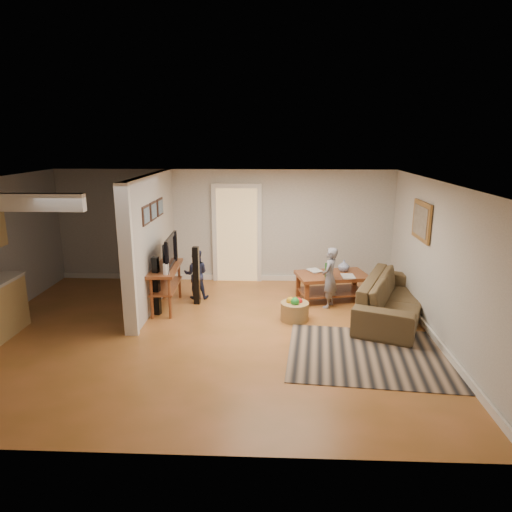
{
  "coord_description": "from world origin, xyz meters",
  "views": [
    {
      "loc": [
        1.15,
        -6.99,
        3.16
      ],
      "look_at": [
        0.81,
        0.94,
        1.1
      ],
      "focal_mm": 32.0,
      "sensor_mm": 36.0,
      "label": 1
    }
  ],
  "objects_px": {
    "tv_console": "(166,271)",
    "speaker_right": "(196,276)",
    "coffee_table": "(333,279)",
    "toy_basket": "(295,310)",
    "toddler": "(197,298)",
    "speaker_left": "(157,286)",
    "sofa": "(392,317)",
    "child": "(328,307)"
  },
  "relations": [
    {
      "from": "sofa",
      "to": "speaker_left",
      "type": "relative_size",
      "value": 2.3
    },
    {
      "from": "coffee_table",
      "to": "tv_console",
      "type": "bearing_deg",
      "value": -169.59
    },
    {
      "from": "toy_basket",
      "to": "toddler",
      "type": "xyz_separation_m",
      "value": [
        -1.94,
        1.08,
        -0.18
      ]
    },
    {
      "from": "toy_basket",
      "to": "toddler",
      "type": "distance_m",
      "value": 2.23
    },
    {
      "from": "coffee_table",
      "to": "tv_console",
      "type": "distance_m",
      "value": 3.27
    },
    {
      "from": "tv_console",
      "to": "speaker_right",
      "type": "distance_m",
      "value": 0.6
    },
    {
      "from": "coffee_table",
      "to": "toddler",
      "type": "xyz_separation_m",
      "value": [
        -2.74,
        -0.03,
        -0.42
      ]
    },
    {
      "from": "speaker_left",
      "to": "child",
      "type": "xyz_separation_m",
      "value": [
        3.19,
        0.52,
        -0.55
      ]
    },
    {
      "from": "speaker_right",
      "to": "toddler",
      "type": "height_order",
      "value": "speaker_right"
    },
    {
      "from": "sofa",
      "to": "coffee_table",
      "type": "bearing_deg",
      "value": 70.41
    },
    {
      "from": "coffee_table",
      "to": "child",
      "type": "height_order",
      "value": "coffee_table"
    },
    {
      "from": "coffee_table",
      "to": "toy_basket",
      "type": "distance_m",
      "value": 1.39
    },
    {
      "from": "toy_basket",
      "to": "child",
      "type": "height_order",
      "value": "child"
    },
    {
      "from": "sofa",
      "to": "tv_console",
      "type": "bearing_deg",
      "value": 108.2
    },
    {
      "from": "coffee_table",
      "to": "child",
      "type": "xyz_separation_m",
      "value": [
        -0.12,
        -0.42,
        -0.42
      ]
    },
    {
      "from": "speaker_right",
      "to": "child",
      "type": "xyz_separation_m",
      "value": [
        2.56,
        -0.06,
        -0.57
      ]
    },
    {
      "from": "tv_console",
      "to": "coffee_table",
      "type": "bearing_deg",
      "value": 7.58
    },
    {
      "from": "coffee_table",
      "to": "child",
      "type": "relative_size",
      "value": 1.29
    },
    {
      "from": "toy_basket",
      "to": "coffee_table",
      "type": "bearing_deg",
      "value": 54.28
    },
    {
      "from": "sofa",
      "to": "coffee_table",
      "type": "distance_m",
      "value": 1.4
    },
    {
      "from": "sofa",
      "to": "toy_basket",
      "type": "bearing_deg",
      "value": 119.29
    },
    {
      "from": "tv_console",
      "to": "toy_basket",
      "type": "distance_m",
      "value": 2.52
    },
    {
      "from": "tv_console",
      "to": "speaker_left",
      "type": "bearing_deg",
      "value": -109.07
    },
    {
      "from": "speaker_left",
      "to": "toddler",
      "type": "distance_m",
      "value": 1.21
    },
    {
      "from": "speaker_right",
      "to": "tv_console",
      "type": "bearing_deg",
      "value": -152.9
    },
    {
      "from": "tv_console",
      "to": "speaker_left",
      "type": "distance_m",
      "value": 0.41
    },
    {
      "from": "tv_console",
      "to": "child",
      "type": "bearing_deg",
      "value": 0.31
    },
    {
      "from": "coffee_table",
      "to": "tv_console",
      "type": "relative_size",
      "value": 1.16
    },
    {
      "from": "speaker_right",
      "to": "coffee_table",
      "type": "bearing_deg",
      "value": 11.3
    },
    {
      "from": "tv_console",
      "to": "toy_basket",
      "type": "height_order",
      "value": "tv_console"
    },
    {
      "from": "sofa",
      "to": "toddler",
      "type": "height_order",
      "value": "toddler"
    },
    {
      "from": "speaker_right",
      "to": "sofa",
      "type": "bearing_deg",
      "value": -4.56
    },
    {
      "from": "sofa",
      "to": "toddler",
      "type": "distance_m",
      "value": 3.83
    },
    {
      "from": "toy_basket",
      "to": "toddler",
      "type": "bearing_deg",
      "value": 150.96
    },
    {
      "from": "toddler",
      "to": "child",
      "type": "bearing_deg",
      "value": 168.33
    },
    {
      "from": "speaker_right",
      "to": "child",
      "type": "relative_size",
      "value": 0.98
    },
    {
      "from": "speaker_right",
      "to": "toddler",
      "type": "xyz_separation_m",
      "value": [
        -0.07,
        0.33,
        -0.57
      ]
    },
    {
      "from": "coffee_table",
      "to": "toddler",
      "type": "relative_size",
      "value": 1.49
    },
    {
      "from": "tv_console",
      "to": "speaker_left",
      "type": "relative_size",
      "value": 1.2
    },
    {
      "from": "coffee_table",
      "to": "speaker_left",
      "type": "xyz_separation_m",
      "value": [
        -3.31,
        -0.94,
        0.12
      ]
    },
    {
      "from": "coffee_table",
      "to": "toy_basket",
      "type": "xyz_separation_m",
      "value": [
        -0.8,
        -1.11,
        -0.24
      ]
    },
    {
      "from": "speaker_left",
      "to": "speaker_right",
      "type": "distance_m",
      "value": 0.86
    }
  ]
}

